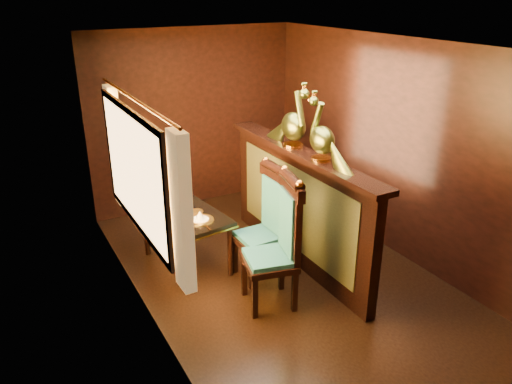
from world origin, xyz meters
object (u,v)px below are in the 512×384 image
dining_table (184,218)px  peacock_left (323,128)px  peacock_right (294,114)px  chair_left (282,238)px  chair_right (268,218)px

dining_table → peacock_left: (1.16, -0.92, 1.11)m
peacock_right → peacock_left: bearing=-90.0°
chair_left → peacock_left: bearing=33.2°
peacock_left → peacock_right: size_ratio=0.93×
dining_table → peacock_right: size_ratio=1.65×
dining_table → chair_right: (0.73, -0.61, 0.08)m
chair_right → dining_table: bearing=139.6°
dining_table → chair_left: 1.28m
peacock_left → peacock_right: peacock_right is taller
chair_left → chair_right: (0.15, 0.53, -0.05)m
dining_table → peacock_right: bearing=-26.7°
chair_left → chair_right: 0.55m
chair_right → chair_left: bearing=-106.6°
peacock_right → chair_right: bearing=-154.3°
chair_right → peacock_left: (0.43, -0.32, 1.02)m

